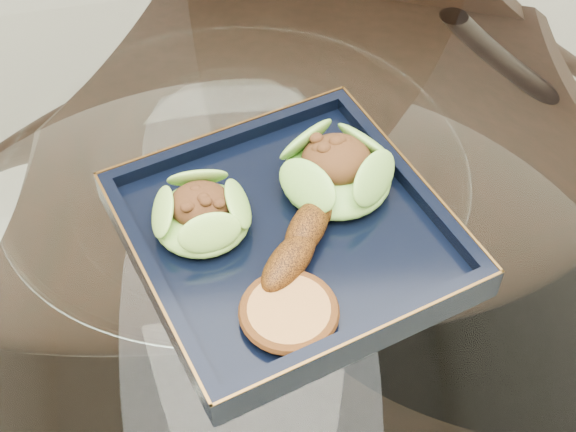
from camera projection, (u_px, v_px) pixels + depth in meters
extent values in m
cylinder|color=white|center=(238.00, 207.00, 0.77)|extent=(1.10, 1.10, 0.01)
torus|color=black|center=(238.00, 207.00, 0.77)|extent=(1.13, 1.13, 0.02)
cylinder|color=black|center=(415.00, 220.00, 1.26)|extent=(0.04, 0.04, 0.75)
cylinder|color=black|center=(55.00, 250.00, 1.22)|extent=(0.04, 0.04, 0.75)
cube|color=black|center=(295.00, 197.00, 1.17)|extent=(0.53, 0.53, 0.04)
cylinder|color=black|center=(160.00, 365.00, 1.27)|extent=(0.03, 0.03, 0.45)
cylinder|color=black|center=(385.00, 408.00, 1.22)|extent=(0.03, 0.03, 0.45)
cylinder|color=black|center=(219.00, 200.00, 1.49)|extent=(0.03, 0.03, 0.45)
cylinder|color=black|center=(411.00, 230.00, 1.45)|extent=(0.03, 0.03, 0.45)
cube|color=black|center=(288.00, 238.00, 0.73)|extent=(0.35, 0.35, 0.02)
ellipsoid|color=#58A02E|center=(202.00, 215.00, 0.71)|extent=(0.11, 0.11, 0.03)
ellipsoid|color=#4C8C28|center=(336.00, 173.00, 0.74)|extent=(0.13, 0.13, 0.04)
ellipsoid|color=#5E3009|center=(307.00, 227.00, 0.70)|extent=(0.10, 0.14, 0.03)
cylinder|color=#BE763F|center=(289.00, 313.00, 0.65)|extent=(0.08, 0.08, 0.01)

